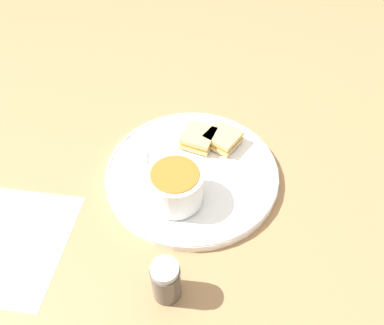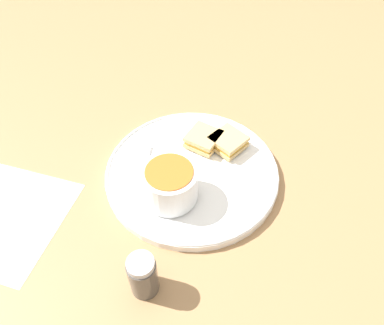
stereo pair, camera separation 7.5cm
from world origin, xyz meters
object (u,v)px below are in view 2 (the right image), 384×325
object	(u,v)px
spoon	(145,173)
sandwich_half_near	(228,142)
soup_bowl	(170,183)
salt_shaker	(143,275)
sandwich_half_far	(204,139)

from	to	relation	value
spoon	sandwich_half_near	size ratio (longest dim) A/B	1.14
soup_bowl	sandwich_half_near	world-z (taller)	soup_bowl
sandwich_half_near	soup_bowl	bearing A→B (deg)	134.82
soup_bowl	spoon	size ratio (longest dim) A/B	1.00
salt_shaker	sandwich_half_near	bearing A→B (deg)	-30.03
spoon	salt_shaker	world-z (taller)	salt_shaker
spoon	sandwich_half_far	xyz separation A→B (m)	(0.08, -0.13, 0.01)
sandwich_half_near	sandwich_half_far	distance (m)	0.05
soup_bowl	sandwich_half_far	world-z (taller)	soup_bowl
soup_bowl	sandwich_half_far	size ratio (longest dim) A/B	1.16
salt_shaker	spoon	bearing A→B (deg)	1.43
spoon	salt_shaker	bearing A→B (deg)	7.42
sandwich_half_far	salt_shaker	world-z (taller)	salt_shaker
spoon	sandwich_half_near	bearing A→B (deg)	117.01
spoon	salt_shaker	distance (m)	0.23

